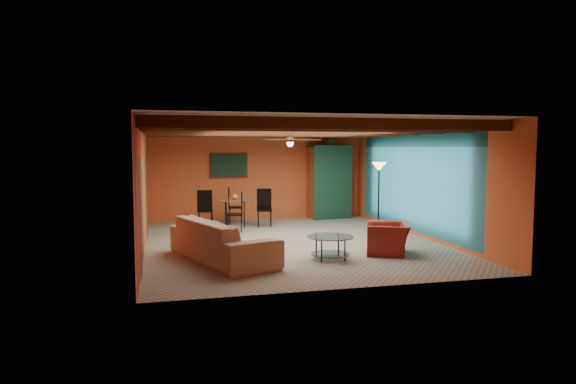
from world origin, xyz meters
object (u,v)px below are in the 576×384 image
object	(u,v)px
sofa	(222,240)
vase	(235,186)
armchair	(388,238)
armoire	(330,183)
coffee_table	(330,247)
potted_plant	(330,140)
floor_lamp	(379,197)
dining_table	(235,208)

from	to	relation	value
sofa	vase	bearing A→B (deg)	-31.15
sofa	armchair	size ratio (longest dim) A/B	2.85
armoire	coffee_table	bearing A→B (deg)	-116.65
potted_plant	vase	distance (m)	3.56
coffee_table	potted_plant	world-z (taller)	potted_plant
armoire	vase	distance (m)	3.32
sofa	armoire	bearing A→B (deg)	-56.68
potted_plant	armoire	bearing A→B (deg)	0.00
armchair	potted_plant	world-z (taller)	potted_plant
armchair	vase	world-z (taller)	vase
armchair	floor_lamp	xyz separation A→B (m)	(0.90, 2.52, 0.59)
sofa	vase	xyz separation A→B (m)	(0.83, 4.09, 0.74)
coffee_table	vase	size ratio (longest dim) A/B	5.19
armoire	potted_plant	xyz separation A→B (m)	(0.00, 0.00, 1.33)
armchair	dining_table	world-z (taller)	dining_table
sofa	coffee_table	bearing A→B (deg)	-120.79
armchair	dining_table	xyz separation A→B (m)	(-2.56, 4.27, 0.21)
coffee_table	potted_plant	distance (m)	6.34
dining_table	vase	size ratio (longest dim) A/B	11.55
coffee_table	armoire	bearing A→B (deg)	71.58
dining_table	floor_lamp	world-z (taller)	floor_lamp
sofa	dining_table	distance (m)	4.17
potted_plant	sofa	bearing A→B (deg)	-126.97
floor_lamp	potted_plant	bearing A→B (deg)	96.92
coffee_table	floor_lamp	size ratio (longest dim) A/B	0.50
sofa	dining_table	size ratio (longest dim) A/B	1.36
sofa	floor_lamp	world-z (taller)	floor_lamp
armchair	vase	distance (m)	5.05
armchair	potted_plant	xyz separation A→B (m)	(0.55, 5.42, 2.11)
dining_table	coffee_table	bearing A→B (deg)	-74.62
coffee_table	floor_lamp	distance (m)	3.60
dining_table	vase	xyz separation A→B (m)	(-0.00, 0.00, 0.62)
sofa	potted_plant	size ratio (longest dim) A/B	5.83
armoire	floor_lamp	xyz separation A→B (m)	(0.35, -2.90, -0.19)
coffee_table	armoire	distance (m)	6.01
coffee_table	dining_table	xyz separation A→B (m)	(-1.24, 4.49, 0.29)
armoire	vase	bearing A→B (deg)	-167.99
armoire	vase	size ratio (longest dim) A/B	12.46
armoire	floor_lamp	distance (m)	2.93
armchair	potted_plant	size ratio (longest dim) A/B	2.05
sofa	dining_table	world-z (taller)	dining_table
coffee_table	floor_lamp	xyz separation A→B (m)	(2.23, 2.74, 0.68)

